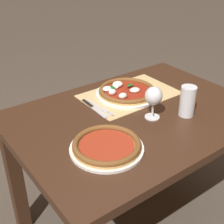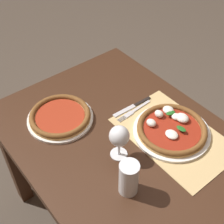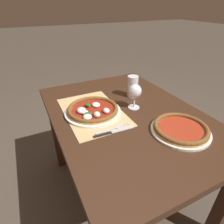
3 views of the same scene
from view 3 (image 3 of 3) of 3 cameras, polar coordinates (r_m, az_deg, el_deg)
ground_plane at (r=1.62m, az=3.21°, el=-23.25°), size 24.00×24.00×0.00m
dining_table at (r=1.18m, az=4.08°, el=-5.10°), size 1.16×0.83×0.74m
paper_placemat at (r=1.12m, az=-5.94°, el=0.14°), size 0.49×0.32×0.00m
pizza_near at (r=1.10m, az=-5.89°, el=0.63°), size 0.33×0.33×0.05m
pizza_far at (r=1.00m, az=20.18°, el=-4.86°), size 0.30×0.30×0.04m
wine_glass at (r=1.12m, az=6.95°, el=6.02°), size 0.08×0.08×0.16m
pint_glass at (r=1.28m, az=6.29°, el=7.63°), size 0.07×0.07×0.15m
fork at (r=0.97m, az=0.47°, el=-5.01°), size 0.03×0.20×0.00m
knife at (r=0.94m, az=0.57°, el=-6.02°), size 0.03×0.22×0.01m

